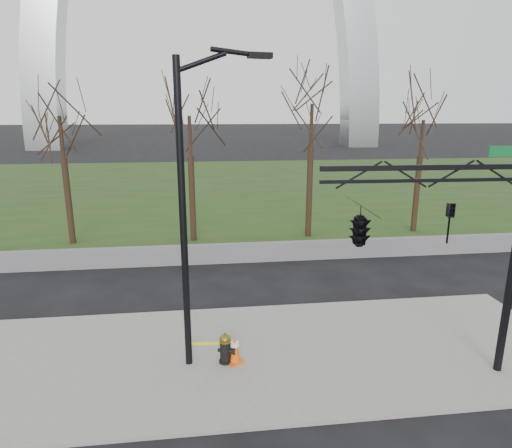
{
  "coord_description": "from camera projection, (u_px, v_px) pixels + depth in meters",
  "views": [
    {
      "loc": [
        -1.48,
        -10.94,
        6.73
      ],
      "look_at": [
        0.11,
        2.0,
        3.36
      ],
      "focal_mm": 30.41,
      "sensor_mm": 36.0,
      "label": 1
    }
  ],
  "objects": [
    {
      "name": "ground",
      "position": [
        261.0,
        355.0,
        12.37
      ],
      "size": [
        500.0,
        500.0,
        0.0
      ],
      "primitive_type": "plane",
      "color": "black",
      "rests_on": "ground"
    },
    {
      "name": "sidewalk",
      "position": [
        261.0,
        354.0,
        12.36
      ],
      "size": [
        18.0,
        6.0,
        0.1
      ],
      "primitive_type": "cube",
      "color": "slate",
      "rests_on": "ground"
    },
    {
      "name": "grass_strip",
      "position": [
        219.0,
        185.0,
        41.19
      ],
      "size": [
        120.0,
        40.0,
        0.06
      ],
      "primitive_type": "cube",
      "color": "#203714",
      "rests_on": "ground"
    },
    {
      "name": "guardrail",
      "position": [
        238.0,
        253.0,
        19.94
      ],
      "size": [
        60.0,
        0.3,
        0.9
      ],
      "primitive_type": "cube",
      "color": "#59595B",
      "rests_on": "ground"
    },
    {
      "name": "tree_row",
      "position": [
        130.0,
        169.0,
        22.31
      ],
      "size": [
        35.54,
        4.0,
        7.75
      ],
      "color": "black",
      "rests_on": "ground"
    },
    {
      "name": "fire_hydrant",
      "position": [
        226.0,
        349.0,
        11.75
      ],
      "size": [
        0.54,
        0.38,
        0.88
      ],
      "rotation": [
        0.0,
        0.0,
        -0.41
      ],
      "color": "black",
      "rests_on": "sidewalk"
    },
    {
      "name": "traffic_cone",
      "position": [
        235.0,
        349.0,
        11.77
      ],
      "size": [
        0.52,
        0.52,
        0.77
      ],
      "rotation": [
        0.0,
        0.0,
        0.4
      ],
      "color": "#DE530B",
      "rests_on": "sidewalk"
    },
    {
      "name": "street_light",
      "position": [
        191.0,
        197.0,
        10.73
      ],
      "size": [
        2.38,
        0.58,
        8.21
      ],
      "rotation": [
        0.0,
        0.0,
        0.17
      ],
      "color": "black",
      "rests_on": "ground"
    },
    {
      "name": "traffic_signal_mast",
      "position": [
        391.0,
        225.0,
        10.22
      ],
      "size": [
        5.1,
        2.5,
        6.0
      ],
      "rotation": [
        0.0,
        0.0,
        -0.03
      ],
      "color": "black",
      "rests_on": "ground"
    },
    {
      "name": "caution_tape",
      "position": [
        212.0,
        346.0,
        11.72
      ],
      "size": [
        1.25,
        0.11,
        0.45
      ],
      "color": "yellow",
      "rests_on": "ground"
    }
  ]
}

